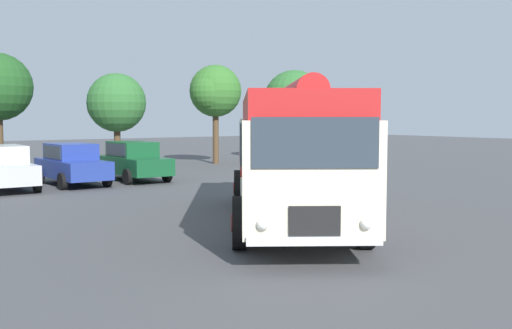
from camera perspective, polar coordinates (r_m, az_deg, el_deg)
The scene contains 8 objects.
ground_plane at distance 15.06m, azimuth 3.57°, elevation -5.83°, with size 120.00×120.00×0.00m, color #474749.
vintage_bus at distance 15.28m, azimuth 3.23°, elevation 1.48°, with size 7.57×9.78×3.49m.
car_near_left at distance 23.97m, azimuth -23.01°, elevation -0.27°, with size 1.97×4.21×1.66m.
car_mid_left at distance 24.88m, azimuth -17.12°, elevation 0.05°, with size 2.10×4.27×1.66m.
car_mid_right at distance 26.03m, azimuth -11.59°, elevation 0.35°, with size 2.03×4.24×1.66m.
tree_centre at distance 32.90m, azimuth -13.33°, elevation 5.67°, with size 3.13×3.13×5.04m.
tree_right_of_centre at distance 34.73m, azimuth -4.02°, elevation 6.94°, with size 3.08×3.00×5.71m.
tree_far_right at distance 38.43m, azimuth 3.60°, elevation 6.10°, with size 3.97×3.97×5.70m.
Camera 1 is at (-9.24, -11.58, 2.71)m, focal length 42.00 mm.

